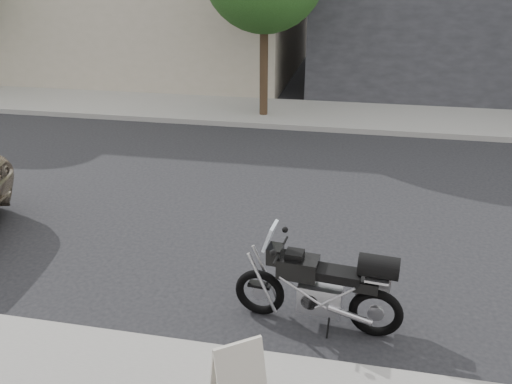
{
  "coord_description": "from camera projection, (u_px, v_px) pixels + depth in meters",
  "views": [
    {
      "loc": [
        -0.62,
        8.36,
        4.1
      ],
      "look_at": [
        0.77,
        1.33,
        0.9
      ],
      "focal_mm": 35.0,
      "sensor_mm": 36.0,
      "label": 1
    }
  ],
  "objects": [
    {
      "name": "ground",
      "position": [
        311.0,
        211.0,
        9.27
      ],
      "size": [
        120.0,
        120.0,
        0.0
      ],
      "primitive_type": "plane",
      "color": "black",
      "rests_on": "ground"
    },
    {
      "name": "far_sidewalk",
      "position": [
        331.0,
        116.0,
        15.06
      ],
      "size": [
        44.0,
        3.0,
        0.15
      ],
      "primitive_type": "cube",
      "color": "gray",
      "rests_on": "ground"
    },
    {
      "name": "motorcycle",
      "position": [
        329.0,
        286.0,
        6.07
      ],
      "size": [
        2.11,
        0.68,
        1.33
      ],
      "rotation": [
        0.0,
        0.0,
        -0.1
      ],
      "color": "black",
      "rests_on": "ground"
    },
    {
      "name": "sandwich_sign",
      "position": [
        238.0,
        374.0,
        4.8
      ],
      "size": [
        0.65,
        0.64,
        0.78
      ],
      "rotation": [
        0.0,
        0.0,
        0.61
      ],
      "color": "beige",
      "rests_on": "near_sidewalk"
    }
  ]
}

